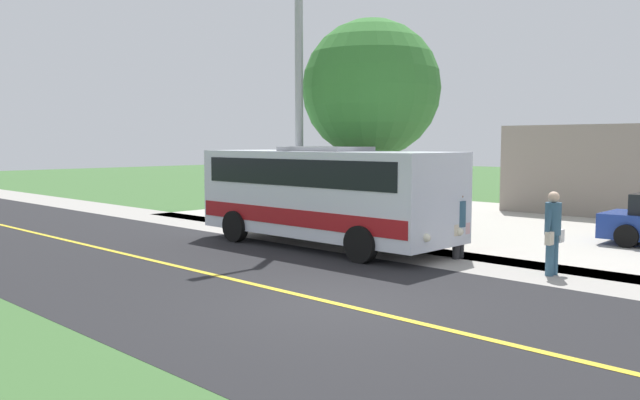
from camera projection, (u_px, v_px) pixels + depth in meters
ground_plane at (332, 303)px, 11.62m from camera, size 120.00×120.00×0.00m
road_surface at (332, 303)px, 11.62m from camera, size 8.00×100.00×0.01m
sidewalk at (482, 264)px, 15.34m from camera, size 2.40×100.00×0.01m
road_centre_line at (332, 303)px, 11.62m from camera, size 0.16×100.00×0.00m
shuttle_bus_front at (325, 191)px, 17.89m from camera, size 2.80×7.80×2.75m
pedestrian_with_bags at (553, 230)px, 13.95m from camera, size 0.72×0.34×1.82m
pedestrian_waiting at (459, 223)px, 15.96m from camera, size 0.72×0.34×1.65m
street_light_pole at (296, 80)px, 18.85m from camera, size 1.97×0.24×8.51m
tree_curbside at (371, 89)px, 20.14m from camera, size 4.29×4.29×6.67m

